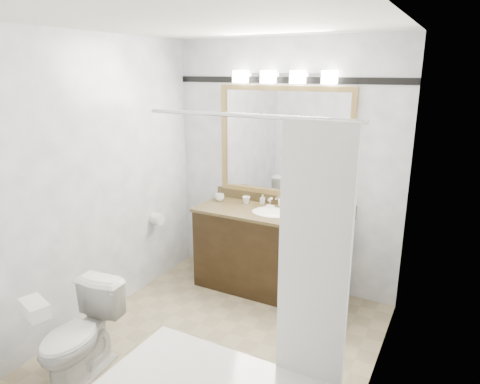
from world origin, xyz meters
name	(u,v)px	position (x,y,z in m)	size (l,w,h in m)	color
room	(217,200)	(0.00, 0.00, 1.25)	(2.42, 2.62, 2.52)	tan
vanity	(270,251)	(0.00, 1.02, 0.44)	(1.53, 0.58, 0.97)	black
mirror	(284,143)	(0.00, 1.28, 1.50)	(1.40, 0.04, 1.10)	#A5864A
vanity_light_bar	(283,77)	(0.00, 1.23, 2.13)	(1.02, 0.14, 0.12)	silver
accent_stripe	(286,80)	(0.00, 1.29, 2.10)	(2.40, 0.01, 0.06)	black
tp_roll	(157,219)	(-1.14, 0.66, 0.70)	(0.12, 0.12, 0.11)	white
toilet	(80,335)	(-0.69, -0.81, 0.34)	(0.38, 0.67, 0.68)	white
tissue_box	(35,308)	(-0.69, -1.12, 0.73)	(0.23, 0.12, 0.09)	white
coffee_maker	(315,200)	(0.42, 1.07, 1.02)	(0.18, 0.22, 0.34)	black
cup_left	(220,197)	(-0.64, 1.11, 0.89)	(0.10, 0.10, 0.08)	white
cup_right	(246,200)	(-0.35, 1.15, 0.89)	(0.08, 0.08, 0.08)	white
soap_bottle_a	(263,199)	(-0.20, 1.23, 0.90)	(0.04, 0.04, 0.09)	white
soap_bottle_b	(294,206)	(0.18, 1.18, 0.89)	(0.06, 0.06, 0.08)	white
soap_bar	(270,207)	(-0.06, 1.13, 0.86)	(0.08, 0.05, 0.03)	beige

